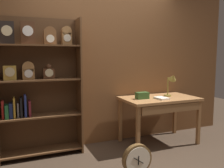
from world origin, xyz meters
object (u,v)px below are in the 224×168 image
bookshelf (37,83)px  round_clock_large (137,161)px  toolbox_small (142,95)px  open_repair_manual (162,98)px  desk_lamp (172,81)px  workbench (160,103)px

bookshelf → round_clock_large: bookshelf is taller
toolbox_small → open_repair_manual: (0.27, -0.13, -0.04)m
bookshelf → round_clock_large: bearing=-47.9°
bookshelf → desk_lamp: bookshelf is taller
desk_lamp → workbench: bearing=-170.3°
workbench → desk_lamp: size_ratio=3.07×
workbench → open_repair_manual: open_repair_manual is taller
toolbox_small → bookshelf: bearing=171.5°
round_clock_large → open_repair_manual: bearing=41.7°
workbench → desk_lamp: (0.24, 0.04, 0.34)m
open_repair_manual → round_clock_large: 1.24m
bookshelf → toolbox_small: (1.54, -0.23, -0.24)m
workbench → round_clock_large: (-0.87, -0.83, -0.46)m
workbench → open_repair_manual: bearing=-112.9°
desk_lamp → round_clock_large: (-1.11, -0.88, -0.80)m
bookshelf → desk_lamp: bearing=-5.9°
open_repair_manual → toolbox_small: bearing=149.1°
bookshelf → desk_lamp: size_ratio=5.00×
workbench → round_clock_large: 1.29m
bookshelf → workbench: (1.85, -0.26, -0.38)m
toolbox_small → round_clock_large: size_ratio=0.49×
bookshelf → open_repair_manual: bearing=-11.2°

